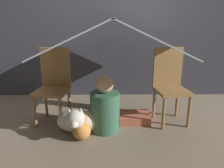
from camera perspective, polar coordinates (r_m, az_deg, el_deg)
name	(u,v)px	position (r m, az deg, el deg)	size (l,w,h in m)	color
ground_plane	(112,125)	(2.70, 0.02, -10.74)	(8.80, 8.80, 0.00)	gray
wall_back	(111,18)	(3.55, -0.21, 16.76)	(7.00, 0.05, 2.50)	#3D3D47
chair_left	(54,84)	(2.75, -15.03, 0.12)	(0.42, 0.42, 0.91)	olive
chair_right	(170,83)	(2.76, 14.90, 0.22)	(0.42, 0.42, 0.91)	olive
sheet_canopy	(112,34)	(2.48, 0.00, 12.98)	(1.45, 1.54, 0.35)	silver
person_front	(105,108)	(2.49, -1.87, -6.35)	(0.33, 0.33, 0.65)	#38664C
dog	(78,121)	(2.47, -8.98, -9.44)	(0.48, 0.42, 0.38)	silver
floor_cushion	(134,118)	(2.79, 5.85, -8.72)	(0.38, 0.30, 0.10)	#CC664C
plush_toy	(82,129)	(2.39, -7.93, -11.51)	(0.19, 0.19, 0.30)	#D88C3F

